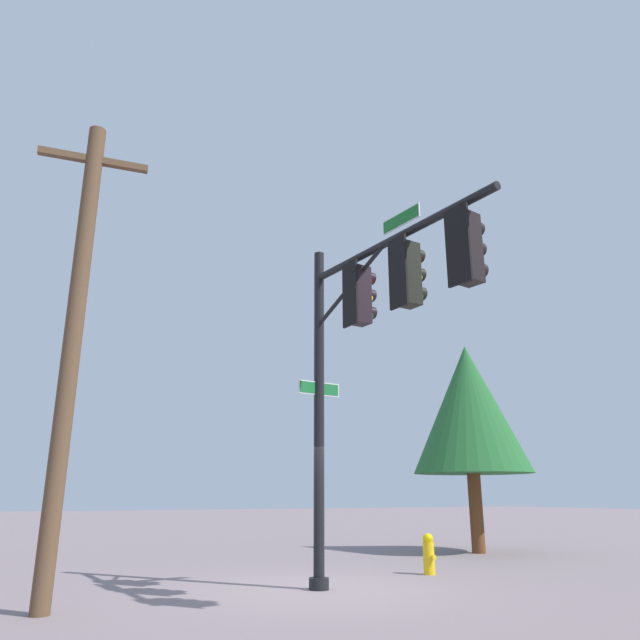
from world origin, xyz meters
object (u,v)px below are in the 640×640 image
object	(u,v)px
signal_pole_assembly	(378,318)
tree_mid	(469,409)
fire_hydrant	(429,554)
utility_pole	(73,337)

from	to	relation	value
signal_pole_assembly	tree_mid	world-z (taller)	signal_pole_assembly
fire_hydrant	tree_mid	xyz separation A→B (m)	(-3.38, 4.12, 3.78)
utility_pole	tree_mid	world-z (taller)	utility_pole
signal_pole_assembly	utility_pole	size ratio (longest dim) A/B	0.83
utility_pole	fire_hydrant	world-z (taller)	utility_pole
utility_pole	fire_hydrant	distance (m)	8.52
utility_pole	tree_mid	bearing A→B (deg)	112.08
utility_pole	fire_hydrant	size ratio (longest dim) A/B	9.43
utility_pole	fire_hydrant	bearing A→B (deg)	100.26
signal_pole_assembly	tree_mid	bearing A→B (deg)	131.56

